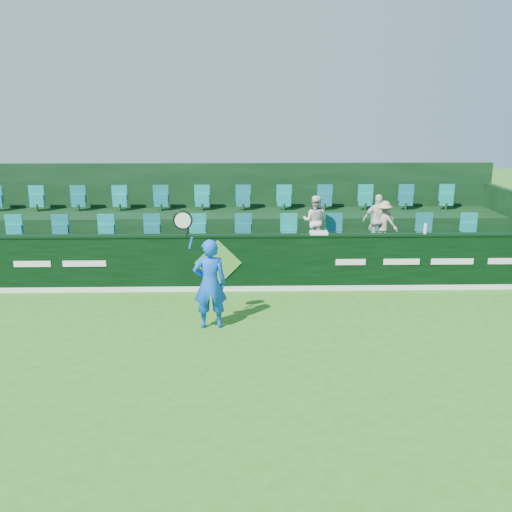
{
  "coord_description": "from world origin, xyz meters",
  "views": [
    {
      "loc": [
        0.6,
        -8.91,
        4.27
      ],
      "look_at": [
        0.86,
        2.8,
        1.15
      ],
      "focal_mm": 40.0,
      "sensor_mm": 36.0,
      "label": 1
    }
  ],
  "objects_px": {
    "spectator_left": "(315,221)",
    "drinks_bottle": "(425,229)",
    "tennis_player": "(210,283)",
    "spectator_right": "(383,223)",
    "spectator_middle": "(378,220)",
    "towel": "(319,233)"
  },
  "relations": [
    {
      "from": "spectator_left",
      "to": "drinks_bottle",
      "type": "distance_m",
      "value": 2.69
    },
    {
      "from": "spectator_left",
      "to": "towel",
      "type": "relative_size",
      "value": 3.13
    },
    {
      "from": "tennis_player",
      "to": "drinks_bottle",
      "type": "height_order",
      "value": "tennis_player"
    },
    {
      "from": "spectator_middle",
      "to": "towel",
      "type": "bearing_deg",
      "value": 40.33
    },
    {
      "from": "tennis_player",
      "to": "towel",
      "type": "xyz_separation_m",
      "value": [
        2.42,
        2.33,
        0.47
      ]
    },
    {
      "from": "drinks_bottle",
      "to": "towel",
      "type": "bearing_deg",
      "value": 180.0
    },
    {
      "from": "spectator_left",
      "to": "spectator_middle",
      "type": "bearing_deg",
      "value": -165.13
    },
    {
      "from": "spectator_right",
      "to": "drinks_bottle",
      "type": "relative_size",
      "value": 4.83
    },
    {
      "from": "spectator_middle",
      "to": "spectator_right",
      "type": "height_order",
      "value": "spectator_middle"
    },
    {
      "from": "spectator_middle",
      "to": "drinks_bottle",
      "type": "xyz_separation_m",
      "value": [
        0.84,
        -1.12,
        0.02
      ]
    },
    {
      "from": "spectator_left",
      "to": "spectator_right",
      "type": "bearing_deg",
      "value": -165.13
    },
    {
      "from": "spectator_middle",
      "to": "towel",
      "type": "xyz_separation_m",
      "value": [
        -1.65,
        -1.12,
        -0.07
      ]
    },
    {
      "from": "towel",
      "to": "drinks_bottle",
      "type": "height_order",
      "value": "drinks_bottle"
    },
    {
      "from": "drinks_bottle",
      "to": "spectator_left",
      "type": "bearing_deg",
      "value": 155.41
    },
    {
      "from": "spectator_middle",
      "to": "spectator_right",
      "type": "bearing_deg",
      "value": -173.88
    },
    {
      "from": "drinks_bottle",
      "to": "tennis_player",
      "type": "bearing_deg",
      "value": -154.64
    },
    {
      "from": "spectator_left",
      "to": "drinks_bottle",
      "type": "relative_size",
      "value": 5.44
    },
    {
      "from": "tennis_player",
      "to": "spectator_left",
      "type": "distance_m",
      "value": 4.27
    },
    {
      "from": "spectator_middle",
      "to": "drinks_bottle",
      "type": "relative_size",
      "value": 5.54
    },
    {
      "from": "tennis_player",
      "to": "spectator_right",
      "type": "xyz_separation_m",
      "value": [
        4.19,
        3.45,
        0.46
      ]
    },
    {
      "from": "spectator_middle",
      "to": "spectator_right",
      "type": "relative_size",
      "value": 1.15
    },
    {
      "from": "spectator_right",
      "to": "tennis_player",
      "type": "bearing_deg",
      "value": 64.36
    }
  ]
}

